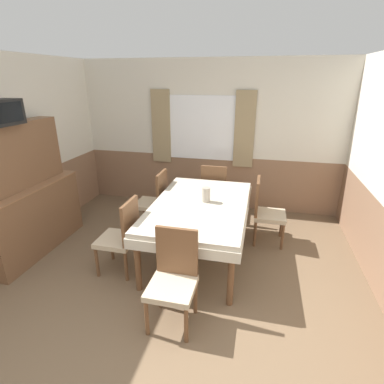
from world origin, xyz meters
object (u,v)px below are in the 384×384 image
(dining_table, at_px, (200,211))
(chair_head_near, at_px, (174,276))
(chair_right_far, at_px, (265,210))
(vase, at_px, (206,195))
(chair_left_far, at_px, (155,199))
(chair_left_near, at_px, (122,235))
(chair_head_window, at_px, (214,190))
(sideboard, at_px, (27,201))

(dining_table, distance_m, chair_head_near, 1.22)
(dining_table, relative_size, chair_right_far, 2.05)
(dining_table, distance_m, vase, 0.22)
(chair_left_far, bearing_deg, chair_head_near, -154.73)
(chair_left_near, relative_size, chair_head_window, 1.00)
(chair_left_near, relative_size, chair_right_far, 1.00)
(dining_table, relative_size, chair_left_near, 2.05)
(chair_left_far, distance_m, vase, 1.09)
(chair_head_near, bearing_deg, chair_left_far, -64.73)
(dining_table, xyz_separation_m, chair_head_near, (0.00, -1.21, -0.16))
(dining_table, xyz_separation_m, chair_left_near, (-0.84, -0.58, -0.16))
(sideboard, distance_m, vase, 2.40)
(chair_head_window, height_order, vase, chair_head_window)
(dining_table, bearing_deg, chair_left_far, 145.58)
(chair_right_far, bearing_deg, vase, -57.57)
(dining_table, height_order, chair_head_near, chair_head_near)
(chair_left_far, bearing_deg, chair_left_near, -180.00)
(dining_table, xyz_separation_m, sideboard, (-2.28, -0.40, 0.08))
(chair_left_near, distance_m, chair_left_far, 1.15)
(dining_table, height_order, chair_head_window, chair_head_window)
(chair_head_window, height_order, chair_head_near, same)
(dining_table, relative_size, vase, 10.16)
(chair_left_far, xyz_separation_m, chair_head_near, (0.84, -1.78, 0.00))
(chair_left_near, distance_m, chair_head_near, 1.05)
(chair_left_near, bearing_deg, chair_head_window, -25.27)
(chair_head_window, bearing_deg, sideboard, -144.91)
(chair_left_near, height_order, vase, chair_left_near)
(dining_table, xyz_separation_m, chair_head_window, (0.00, 1.21, -0.16))
(chair_left_far, bearing_deg, vase, -118.59)
(chair_head_near, xyz_separation_m, sideboard, (-2.28, 0.81, 0.24))
(chair_right_far, distance_m, chair_head_near, 1.97)
(chair_left_far, distance_m, chair_right_far, 1.68)
(chair_head_window, bearing_deg, vase, -86.72)
(chair_left_near, bearing_deg, dining_table, -55.58)
(dining_table, bearing_deg, chair_head_window, 90.00)
(chair_left_near, relative_size, vase, 4.97)
(chair_head_near, bearing_deg, sideboard, -19.50)
(chair_head_near, distance_m, sideboard, 2.44)
(chair_right_far, height_order, chair_head_near, same)
(chair_head_window, bearing_deg, dining_table, -90.00)
(chair_right_far, bearing_deg, chair_left_near, -55.58)
(dining_table, height_order, chair_right_far, chair_right_far)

